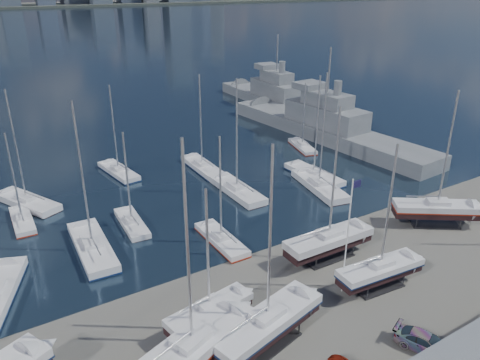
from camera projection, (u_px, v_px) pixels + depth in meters
ground at (311, 304)px, 42.87m from camera, size 1400.00×1400.00×0.00m
sailboat_cradle_1 at (193, 349)px, 34.55m from camera, size 12.04×7.03×18.59m
sailboat_cradle_2 at (210, 311)px, 38.93m from camera, size 8.15×3.43×13.13m
sailboat_cradle_3 at (268, 323)px, 37.23m from camera, size 11.12×5.39×17.22m
sailboat_cradle_4 at (329, 240)px, 49.18m from camera, size 10.17×3.01×16.49m
sailboat_cradle_5 at (380, 270)px, 44.35m from camera, size 9.17×3.29×14.63m
sailboat_cradle_6 at (437, 209)px, 56.00m from camera, size 9.96×8.17×16.40m
sailboat_moored_1 at (23, 221)px, 56.93m from camera, size 2.50×8.11×12.03m
sailboat_moored_2 at (27, 203)px, 61.48m from camera, size 7.26×10.93×16.12m
sailboat_moored_3 at (93, 249)px, 51.02m from camera, size 3.93×11.88×17.52m
sailboat_moored_4 at (132, 224)px, 56.26m from camera, size 2.87×8.34×12.39m
sailboat_moored_5 at (119, 172)px, 71.40m from camera, size 3.84×9.84×14.33m
sailboat_moored_6 at (221, 240)px, 52.67m from camera, size 2.58×8.86×13.20m
sailboat_moored_7 at (237, 191)px, 64.94m from camera, size 3.24×11.10×16.70m
sailboat_moored_8 at (202, 168)px, 73.18m from camera, size 3.28×10.48×15.52m
sailboat_moored_9 at (319, 187)px, 66.25m from camera, size 5.36×11.80×17.21m
sailboat_moored_10 at (314, 176)px, 70.14m from camera, size 3.35×10.78×15.97m
sailboat_moored_11 at (302, 147)px, 82.29m from camera, size 4.44×8.47×12.19m
naval_ship_east at (325, 129)px, 87.65m from camera, size 10.57×47.18×18.21m
naval_ship_west at (276, 100)px, 108.86m from camera, size 9.06×42.33×17.78m
car_d at (426, 343)px, 37.22m from camera, size 3.85×5.46×1.47m
flagpole at (349, 229)px, 42.03m from camera, size 1.03×0.12×11.62m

